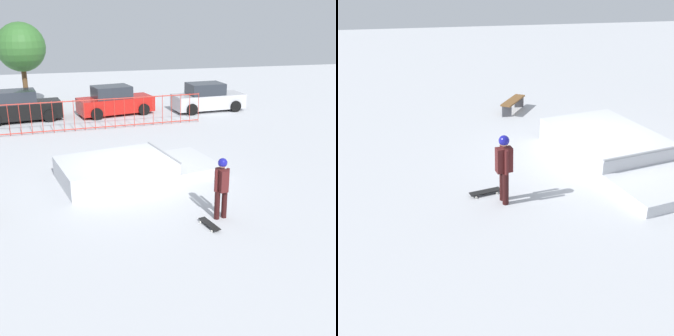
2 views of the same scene
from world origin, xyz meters
TOP-DOWN VIEW (x-y plane):
  - ground_plane at (0.00, 0.00)m, footprint 60.00×60.00m
  - skate_ramp at (-0.03, 0.70)m, footprint 5.80×3.59m
  - skater at (1.86, -2.98)m, footprint 0.44×0.41m
  - skateboard at (1.40, -3.37)m, footprint 0.39×0.82m
  - perimeter_fence at (0.00, 7.45)m, footprint 9.78×0.51m
  - parked_car_black at (-4.11, 10.28)m, footprint 4.29×2.34m
  - parked_car_red at (0.91, 10.49)m, footprint 4.35×2.52m
  - parked_car_silver at (6.27, 10.13)m, footprint 4.20×2.14m
  - distant_tree at (-3.93, 13.78)m, footprint 2.79×2.79m

SIDE VIEW (x-z plane):
  - ground_plane at x=0.00m, z-range 0.00..0.00m
  - skateboard at x=1.40m, z-range 0.03..0.12m
  - skate_ramp at x=-0.03m, z-range -0.05..0.69m
  - parked_car_black at x=-4.11m, z-range -0.08..1.52m
  - parked_car_red at x=0.91m, z-range -0.08..1.52m
  - parked_car_silver at x=6.27m, z-range -0.08..1.52m
  - perimeter_fence at x=0.00m, z-range 0.02..1.52m
  - skater at x=1.86m, z-range 0.14..1.87m
  - distant_tree at x=-3.93m, z-range 1.04..5.96m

